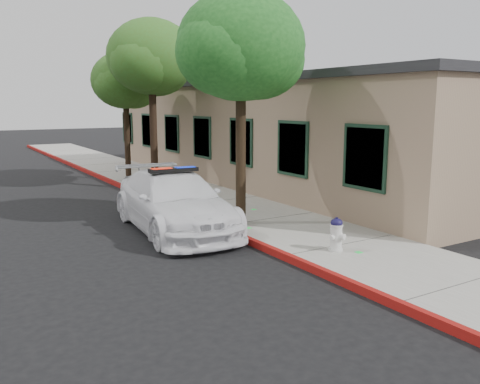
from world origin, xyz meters
name	(u,v)px	position (x,y,z in m)	size (l,w,h in m)	color
ground	(286,262)	(0.00, 0.00, 0.00)	(120.00, 120.00, 0.00)	black
sidewalk	(268,221)	(1.60, 3.00, 0.07)	(3.20, 60.00, 0.15)	gray
red_curb	(220,228)	(0.06, 3.00, 0.08)	(0.14, 60.00, 0.16)	maroon
clapboard_building	(287,131)	(6.69, 9.00, 2.13)	(7.30, 20.89, 4.24)	#8E775D
police_car	(174,201)	(-0.90, 3.71, 0.78)	(2.63, 5.51, 1.67)	white
fire_hydrant	(336,234)	(1.11, -0.30, 0.52)	(0.43, 0.37, 0.74)	silver
street_tree_near	(241,51)	(0.71, 2.98, 4.60)	(3.57, 3.26, 5.97)	black
street_tree_mid	(151,61)	(1.01, 9.81, 4.85)	(3.29, 3.35, 6.23)	black
street_tree_far	(126,83)	(0.99, 12.65, 4.13)	(2.92, 2.83, 5.30)	black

